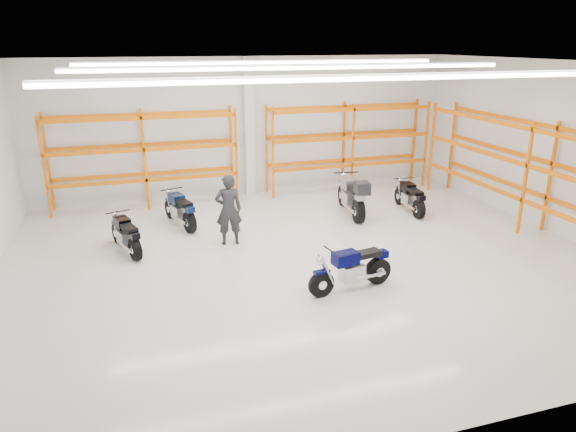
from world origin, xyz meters
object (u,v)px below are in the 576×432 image
object	(u,v)px
motorcycle_main	(354,269)
motorcycle_back_a	(126,236)
motorcycle_back_c	(353,196)
structural_column	(249,128)
motorcycle_back_b	(180,211)
motorcycle_back_d	(410,198)
standing_man	(229,210)

from	to	relation	value
motorcycle_main	motorcycle_back_a	distance (m)	5.70
motorcycle_main	motorcycle_back_c	world-z (taller)	motorcycle_back_c
motorcycle_back_a	motorcycle_back_c	bearing A→B (deg)	8.41
motorcycle_back_a	structural_column	bearing A→B (deg)	45.31
motorcycle_main	motorcycle_back_c	size ratio (longest dim) A/B	0.79
motorcycle_back_a	motorcycle_back_b	distance (m)	2.13
motorcycle_main	motorcycle_back_b	distance (m)	5.87
motorcycle_back_d	structural_column	world-z (taller)	structural_column
motorcycle_main	motorcycle_back_b	world-z (taller)	motorcycle_back_b
motorcycle_back_a	structural_column	size ratio (longest dim) A/B	0.41
motorcycle_back_b	structural_column	size ratio (longest dim) A/B	0.43
motorcycle_back_b	motorcycle_back_d	bearing A→B (deg)	-6.54
motorcycle_back_c	structural_column	bearing A→B (deg)	126.74
motorcycle_back_d	standing_man	bearing A→B (deg)	-170.69
motorcycle_main	standing_man	size ratio (longest dim) A/B	1.06
standing_man	motorcycle_back_b	bearing A→B (deg)	-55.49
standing_man	structural_column	size ratio (longest dim) A/B	0.41
motorcycle_main	structural_column	xyz separation A→B (m)	(-0.46, 7.57, 1.80)
structural_column	motorcycle_back_b	bearing A→B (deg)	-135.38
motorcycle_back_c	standing_man	size ratio (longest dim) A/B	1.34
structural_column	motorcycle_back_d	bearing A→B (deg)	-38.64
motorcycle_back_b	structural_column	bearing A→B (deg)	44.62
motorcycle_back_a	structural_column	world-z (taller)	structural_column
motorcycle_back_d	structural_column	bearing A→B (deg)	141.36
motorcycle_back_c	motorcycle_back_d	size ratio (longest dim) A/B	1.28
motorcycle_back_a	standing_man	xyz separation A→B (m)	(2.52, -0.18, 0.49)
motorcycle_main	motorcycle_back_d	world-z (taller)	motorcycle_main
motorcycle_back_c	motorcycle_back_d	xyz separation A→B (m)	(1.83, -0.19, -0.16)
motorcycle_back_a	motorcycle_back_d	world-z (taller)	motorcycle_back_d
motorcycle_back_a	motorcycle_back_d	size ratio (longest dim) A/B	0.95
motorcycle_main	motorcycle_back_a	size ratio (longest dim) A/B	1.07
motorcycle_back_b	motorcycle_back_c	size ratio (longest dim) A/B	0.78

